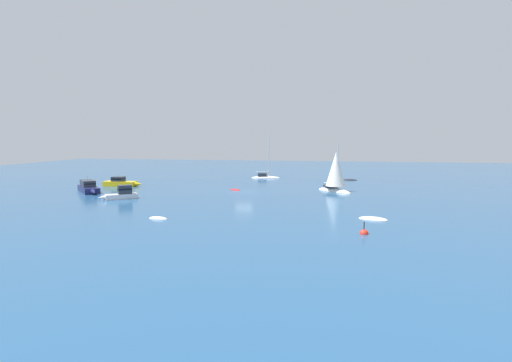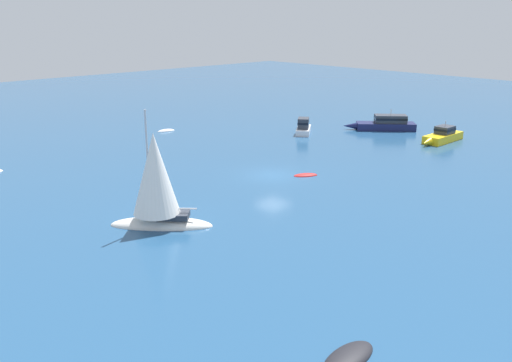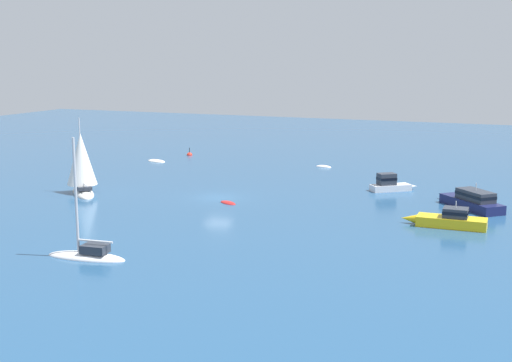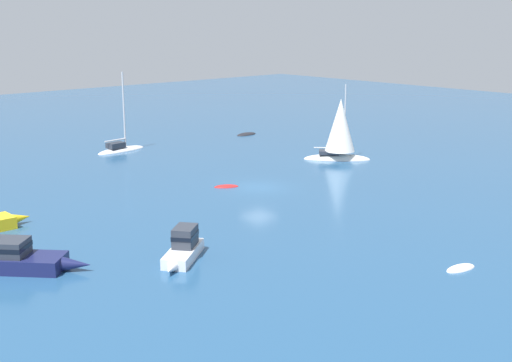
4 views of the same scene
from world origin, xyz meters
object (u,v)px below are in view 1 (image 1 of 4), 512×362
at_px(sailboat, 335,174).
at_px(rib, 349,180).
at_px(launch, 122,194).
at_px(dinghy, 235,190).
at_px(ketch, 265,177).
at_px(powerboat, 121,183).
at_px(channel_buoy, 364,234).
at_px(skiff, 158,219).
at_px(motor_cruiser, 89,187).
at_px(skiff_1, 373,219).

xyz_separation_m(sailboat, rib, (2.69, 16.43, -2.52)).
bearing_deg(launch, sailboat, 166.43).
bearing_deg(dinghy, ketch, 115.31).
xyz_separation_m(rib, powerboat, (-36.79, -16.21, 0.58)).
distance_m(launch, channel_buoy, 32.29).
relative_size(skiff, channel_buoy, 1.53).
bearing_deg(channel_buoy, skiff, 172.38).
height_order(motor_cruiser, channel_buoy, motor_cruiser).
bearing_deg(powerboat, skiff_1, -28.55).
distance_m(powerboat, skiff_1, 42.58).
bearing_deg(powerboat, channel_buoy, -36.43).
distance_m(motor_cruiser, dinghy, 21.16).
xyz_separation_m(dinghy, channel_buoy, (16.94, -24.90, 0.01)).
relative_size(dinghy, launch, 0.48).
xyz_separation_m(rib, dinghy, (-17.47, -17.54, 0.00)).
xyz_separation_m(motor_cruiser, launch, (8.01, -5.04, -0.03)).
xyz_separation_m(sailboat, powerboat, (-34.10, 0.22, -1.93)).
xyz_separation_m(powerboat, launch, (7.06, -12.43, 0.09)).
xyz_separation_m(ketch, launch, (-13.81, -29.82, 0.47)).
relative_size(ketch, channel_buoy, 6.08).
bearing_deg(motor_cruiser, skiff_1, 28.95).
relative_size(launch, channel_buoy, 3.24).
relative_size(skiff_1, channel_buoy, 2.22).
relative_size(skiff_1, launch, 0.68).
height_order(sailboat, skiff_1, sailboat).
xyz_separation_m(dinghy, skiff_1, (18.27, -18.66, 0.00)).
bearing_deg(ketch, powerboat, -146.22).
relative_size(skiff, dinghy, 0.98).
relative_size(sailboat, skiff, 3.67).
bearing_deg(rib, skiff, 59.84).
distance_m(skiff, launch, 15.12).
distance_m(rib, skiff, 44.45).
distance_m(ketch, motor_cruiser, 33.02).
relative_size(motor_cruiser, sailboat, 0.88).
height_order(ketch, motor_cruiser, ketch).
distance_m(skiff, channel_buoy, 19.27).
bearing_deg(launch, skiff_1, 128.22).
xyz_separation_m(ketch, powerboat, (-20.88, -17.39, 0.39)).
bearing_deg(launch, dinghy, -175.69).
xyz_separation_m(motor_cruiser, skiff, (18.10, -16.27, -0.70)).
distance_m(skiff, skiff_1, 20.76).
xyz_separation_m(ketch, channel_buoy, (15.38, -43.61, -0.19)).
xyz_separation_m(launch, channel_buoy, (29.20, -13.79, -0.66)).
distance_m(sailboat, launch, 29.72).
relative_size(ketch, dinghy, 3.89).
xyz_separation_m(motor_cruiser, skiff_1, (38.54, -12.59, -0.70)).
bearing_deg(powerboat, launch, -60.95).
relative_size(ketch, motor_cruiser, 1.23).
bearing_deg(sailboat, channel_buoy, -39.27).
xyz_separation_m(sailboat, channel_buoy, (2.16, -26.00, -2.51)).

